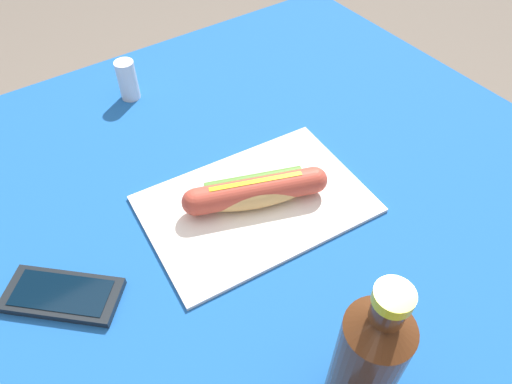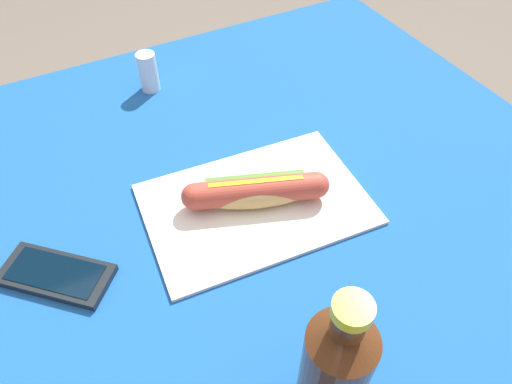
% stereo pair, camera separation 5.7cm
% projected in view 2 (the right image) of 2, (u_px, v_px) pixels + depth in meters
% --- Properties ---
extents(ground_plane, '(6.00, 6.00, 0.00)m').
position_uv_depth(ground_plane, '(224.00, 381.00, 1.28)').
color(ground_plane, '#6B6056').
rests_on(ground_plane, ground).
extents(dining_table, '(1.23, 0.92, 0.73)m').
position_uv_depth(dining_table, '(207.00, 245.00, 0.82)').
color(dining_table, brown).
rests_on(dining_table, ground).
extents(paper_wrapper, '(0.35, 0.25, 0.01)m').
position_uv_depth(paper_wrapper, '(256.00, 204.00, 0.73)').
color(paper_wrapper, silver).
rests_on(paper_wrapper, dining_table).
extents(hot_dog, '(0.21, 0.11, 0.05)m').
position_uv_depth(hot_dog, '(256.00, 191.00, 0.70)').
color(hot_dog, tan).
rests_on(hot_dog, paper_wrapper).
extents(cell_phone, '(0.15, 0.15, 0.01)m').
position_uv_depth(cell_phone, '(56.00, 275.00, 0.64)').
color(cell_phone, black).
rests_on(cell_phone, dining_table).
extents(soda_bottle, '(0.07, 0.07, 0.22)m').
position_uv_depth(soda_bottle, '(338.00, 368.00, 0.46)').
color(soda_bottle, '#4C2814').
rests_on(soda_bottle, dining_table).
extents(salt_shaker, '(0.04, 0.04, 0.08)m').
position_uv_depth(salt_shaker, '(148.00, 72.00, 0.90)').
color(salt_shaker, silver).
rests_on(salt_shaker, dining_table).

